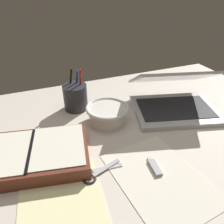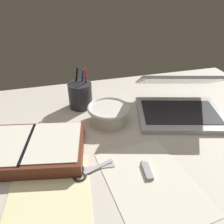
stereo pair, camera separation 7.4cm
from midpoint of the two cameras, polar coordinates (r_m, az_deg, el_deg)
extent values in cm
cube|color=beige|center=(74.59, 2.90, -7.31)|extent=(140.00, 100.00, 2.00)
cube|color=#B7B7BC|center=(89.19, 13.76, 0.47)|extent=(37.04, 31.58, 1.80)
cube|color=#232328|center=(88.67, 13.84, 1.03)|extent=(31.57, 24.10, 0.24)
cube|color=#B7B7BC|center=(89.26, 13.46, 8.78)|extent=(36.35, 29.08, 12.26)
cube|color=silver|center=(88.98, 13.52, 8.54)|extent=(33.27, 26.16, 10.68)
cylinder|color=silver|center=(80.14, -3.90, -0.81)|extent=(13.30, 13.30, 5.73)
torus|color=silver|center=(78.63, -3.98, 0.95)|extent=(15.65, 15.65, 1.25)
cylinder|color=#28282D|center=(88.82, -11.91, 3.76)|extent=(9.43, 9.43, 10.31)
cylinder|color=black|center=(89.20, -13.24, 6.11)|extent=(3.61, 2.39, 14.83)
cylinder|color=#233899|center=(89.65, -11.62, 6.25)|extent=(2.64, 1.83, 14.38)
cylinder|color=#B21E1E|center=(87.93, -10.61, 6.37)|extent=(1.25, 3.26, 15.81)
cube|color=brown|center=(69.44, -23.13, -10.57)|extent=(35.62, 26.52, 4.30)
cube|color=silver|center=(70.44, -29.71, -9.43)|extent=(18.26, 21.16, 0.30)
cube|color=silver|center=(66.39, -17.01, -8.69)|extent=(18.26, 21.16, 0.30)
cube|color=black|center=(67.91, -23.57, -9.03)|extent=(4.46, 18.38, 0.30)
cube|color=#B7B7BC|center=(63.23, -4.93, -14.34)|extent=(9.13, 4.06, 0.30)
cube|color=#B7B7BC|center=(63.45, -4.92, -14.52)|extent=(9.30, 2.09, 0.30)
torus|color=#232328|center=(61.45, -9.55, -16.97)|extent=(3.90, 3.90, 0.70)
torus|color=#232328|center=(63.05, -10.35, -15.45)|extent=(3.90, 3.90, 0.70)
cube|color=silver|center=(61.79, 8.75, -16.82)|extent=(24.12, 31.64, 0.16)
cube|color=#F4EFB2|center=(58.71, -16.87, -21.84)|extent=(22.81, 28.33, 0.16)
cube|color=#99999E|center=(63.62, 7.83, -14.34)|extent=(2.69, 6.19, 1.00)
cube|color=silver|center=(65.92, 6.65, -12.18)|extent=(1.33, 1.33, 0.60)
camera|label=1|loc=(0.04, -92.86, -1.79)|focal=35.00mm
camera|label=2|loc=(0.04, 87.14, 1.79)|focal=35.00mm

